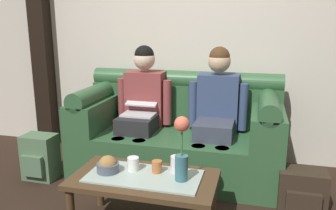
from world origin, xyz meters
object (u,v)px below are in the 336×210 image
(person_left, at_px, (142,104))
(snack_bowl, at_px, (108,166))
(coffee_table, at_px, (144,183))
(backpack_left, at_px, (40,157))
(backpack_right, at_px, (302,191))
(cup_near_right, at_px, (157,167))
(cup_far_center, at_px, (176,164))
(person_right, at_px, (217,108))
(flower_vase, at_px, (182,149))
(couch, at_px, (178,134))
(cup_near_left, at_px, (133,164))

(person_left, distance_m, snack_bowl, 1.06)
(coffee_table, distance_m, backpack_left, 1.32)
(backpack_left, xyz_separation_m, backpack_right, (2.31, 0.03, -0.05))
(person_left, height_order, cup_near_right, person_left)
(backpack_left, bearing_deg, cup_far_center, -16.38)
(person_left, distance_m, person_right, 0.73)
(flower_vase, bearing_deg, coffee_table, 178.41)
(coffee_table, bearing_deg, snack_bowl, -177.51)
(cup_far_center, distance_m, backpack_right, 1.05)
(flower_vase, distance_m, cup_far_center, 0.21)
(couch, distance_m, flower_vase, 1.10)
(person_right, xyz_separation_m, backpack_right, (0.74, -0.48, -0.50))
(snack_bowl, bearing_deg, coffee_table, 2.49)
(couch, distance_m, person_left, 0.46)
(flower_vase, xyz_separation_m, cup_far_center, (-0.07, 0.12, -0.16))
(couch, distance_m, backpack_left, 1.32)
(cup_near_right, bearing_deg, backpack_right, 25.15)
(person_right, distance_m, flower_vase, 1.04)
(couch, bearing_deg, flower_vase, -75.68)
(cup_near_left, relative_size, backpack_left, 0.23)
(snack_bowl, height_order, cup_near_right, snack_bowl)
(flower_vase, height_order, snack_bowl, flower_vase)
(person_right, height_order, cup_near_left, person_right)
(coffee_table, relative_size, backpack_right, 2.79)
(person_left, height_order, cup_far_center, person_left)
(couch, bearing_deg, person_right, -0.22)
(coffee_table, bearing_deg, cup_near_right, 43.13)
(couch, distance_m, cup_near_right, 0.97)
(snack_bowl, height_order, backpack_right, snack_bowl)
(coffee_table, xyz_separation_m, cup_near_right, (0.07, 0.07, 0.10))
(person_left, xyz_separation_m, cup_near_right, (0.44, -0.96, -0.20))
(couch, bearing_deg, cup_near_left, -95.87)
(person_right, distance_m, cup_near_right, 1.02)
(coffee_table, relative_size, backpack_left, 2.35)
(flower_vase, height_order, cup_near_left, flower_vase)
(couch, distance_m, cup_far_center, 0.95)
(person_left, height_order, person_right, same)
(person_left, height_order, snack_bowl, person_left)
(couch, height_order, flower_vase, couch)
(cup_far_center, bearing_deg, flower_vase, -60.80)
(coffee_table, distance_m, cup_near_right, 0.14)
(cup_near_left, bearing_deg, coffee_table, -31.02)
(cup_near_right, bearing_deg, flower_vase, -21.72)
(cup_near_left, bearing_deg, flower_vase, -10.47)
(flower_vase, relative_size, snack_bowl, 2.80)
(cup_near_right, bearing_deg, cup_far_center, 18.60)
(person_left, xyz_separation_m, snack_bowl, (0.10, -1.04, -0.20))
(couch, relative_size, backpack_left, 4.55)
(backpack_right, bearing_deg, cup_near_right, -154.85)
(couch, height_order, backpack_right, couch)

